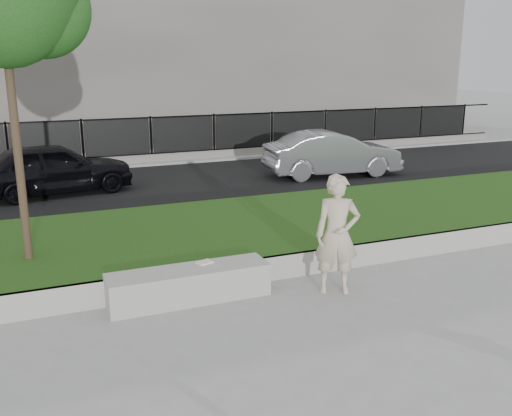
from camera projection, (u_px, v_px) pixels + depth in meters
name	position (u px, v px, depth m)	size (l,w,h in m)	color
ground	(231.00, 318.00, 7.84)	(90.00, 90.00, 0.00)	gray
grass_bank	(175.00, 241.00, 10.47)	(34.00, 4.00, 0.40)	#12350D
grass_kerb	(207.00, 278.00, 8.72)	(34.00, 0.08, 0.40)	#A09E96
street	(123.00, 189.00, 15.43)	(34.00, 7.00, 0.04)	black
far_pavement	(99.00, 161.00, 19.43)	(34.00, 3.00, 0.12)	gray
iron_fence	(103.00, 151.00, 18.42)	(32.00, 0.30, 1.50)	slate
building_facade	(69.00, 21.00, 24.43)	(34.00, 10.00, 10.00)	#5B5650
stone_bench	(189.00, 284.00, 8.36)	(2.38, 0.59, 0.49)	#A09E96
man	(337.00, 235.00, 8.50)	(0.66, 0.44, 1.82)	beige
book	(205.00, 262.00, 8.53)	(0.23, 0.17, 0.03)	white
car_dark	(53.00, 168.00, 14.67)	(1.60, 3.96, 1.35)	black
car_silver	(332.00, 154.00, 17.01)	(1.41, 4.03, 1.33)	gray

